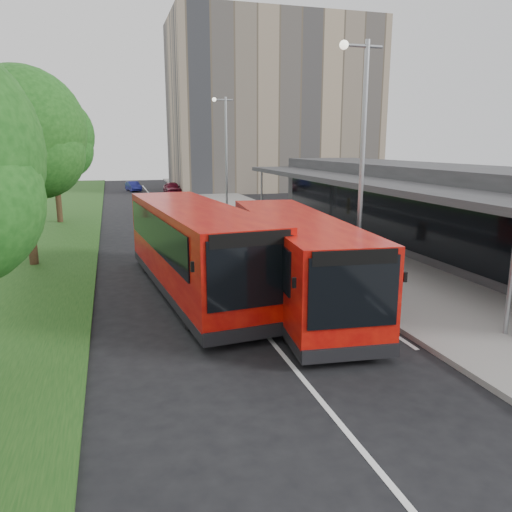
{
  "coord_description": "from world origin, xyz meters",
  "views": [
    {
      "loc": [
        -3.74,
        -12.95,
        4.97
      ],
      "look_at": [
        0.56,
        1.9,
        1.5
      ],
      "focal_mm": 35.0,
      "sensor_mm": 36.0,
      "label": 1
    }
  ],
  "objects_px": {
    "lamp_post_near": "(360,152)",
    "bus_main": "(295,260)",
    "lamp_post_far": "(225,148)",
    "car_far": "(133,186)",
    "tree_far": "(53,141)",
    "litter_bin": "(307,237)",
    "car_near": "(172,188)",
    "bollard": "(241,210)",
    "bus_second": "(194,249)",
    "tree_mid": "(22,139)"
  },
  "relations": [
    {
      "from": "lamp_post_near",
      "to": "bus_main",
      "type": "bearing_deg",
      "value": -165.14
    },
    {
      "from": "lamp_post_far",
      "to": "car_far",
      "type": "xyz_separation_m",
      "value": [
        -5.52,
        20.98,
        -4.2
      ]
    },
    {
      "from": "tree_far",
      "to": "bus_main",
      "type": "bearing_deg",
      "value": -66.21
    },
    {
      "from": "litter_bin",
      "to": "car_near",
      "type": "bearing_deg",
      "value": 95.86
    },
    {
      "from": "bus_main",
      "to": "car_near",
      "type": "relative_size",
      "value": 2.73
    },
    {
      "from": "car_far",
      "to": "lamp_post_near",
      "type": "bearing_deg",
      "value": -93.94
    },
    {
      "from": "car_near",
      "to": "bollard",
      "type": "bearing_deg",
      "value": -86.03
    },
    {
      "from": "bus_second",
      "to": "litter_bin",
      "type": "height_order",
      "value": "bus_second"
    },
    {
      "from": "tree_mid",
      "to": "litter_bin",
      "type": "relative_size",
      "value": 9.33
    },
    {
      "from": "bus_main",
      "to": "litter_bin",
      "type": "distance_m",
      "value": 8.64
    },
    {
      "from": "tree_mid",
      "to": "tree_far",
      "type": "height_order",
      "value": "tree_mid"
    },
    {
      "from": "tree_far",
      "to": "litter_bin",
      "type": "xyz_separation_m",
      "value": [
        12.27,
        -11.88,
        -4.58
      ]
    },
    {
      "from": "bus_second",
      "to": "tree_far",
      "type": "bearing_deg",
      "value": 102.48
    },
    {
      "from": "bus_main",
      "to": "bollard",
      "type": "height_order",
      "value": "bus_main"
    },
    {
      "from": "tree_mid",
      "to": "car_near",
      "type": "xyz_separation_m",
      "value": [
        9.26,
        29.41,
        -4.54
      ]
    },
    {
      "from": "lamp_post_near",
      "to": "car_near",
      "type": "xyz_separation_m",
      "value": [
        -1.87,
        36.47,
        -4.09
      ]
    },
    {
      "from": "bollard",
      "to": "car_far",
      "type": "bearing_deg",
      "value": 103.92
    },
    {
      "from": "lamp_post_far",
      "to": "bus_second",
      "type": "height_order",
      "value": "lamp_post_far"
    },
    {
      "from": "lamp_post_far",
      "to": "litter_bin",
      "type": "xyz_separation_m",
      "value": [
        1.14,
        -12.83,
        -4.14
      ]
    },
    {
      "from": "lamp_post_far",
      "to": "litter_bin",
      "type": "relative_size",
      "value": 9.32
    },
    {
      "from": "tree_mid",
      "to": "car_far",
      "type": "bearing_deg",
      "value": 80.61
    },
    {
      "from": "tree_mid",
      "to": "lamp_post_far",
      "type": "xyz_separation_m",
      "value": [
        11.13,
        12.95,
        -0.45
      ]
    },
    {
      "from": "tree_far",
      "to": "bus_second",
      "type": "distance_m",
      "value": 18.93
    },
    {
      "from": "tree_far",
      "to": "car_far",
      "type": "xyz_separation_m",
      "value": [
        5.61,
        21.93,
        -4.63
      ]
    },
    {
      "from": "lamp_post_far",
      "to": "bollard",
      "type": "xyz_separation_m",
      "value": [
        0.38,
        -2.81,
        -4.02
      ]
    },
    {
      "from": "bus_second",
      "to": "car_near",
      "type": "relative_size",
      "value": 2.92
    },
    {
      "from": "tree_mid",
      "to": "bollard",
      "type": "relative_size",
      "value": 7.36
    },
    {
      "from": "tree_mid",
      "to": "bollard",
      "type": "distance_m",
      "value": 15.98
    },
    {
      "from": "lamp_post_far",
      "to": "car_near",
      "type": "xyz_separation_m",
      "value": [
        -1.87,
        16.47,
        -4.09
      ]
    },
    {
      "from": "lamp_post_far",
      "to": "bollard",
      "type": "height_order",
      "value": "lamp_post_far"
    },
    {
      "from": "tree_far",
      "to": "lamp_post_near",
      "type": "height_order",
      "value": "lamp_post_near"
    },
    {
      "from": "bus_second",
      "to": "bollard",
      "type": "bearing_deg",
      "value": 64.39
    },
    {
      "from": "tree_mid",
      "to": "lamp_post_far",
      "type": "relative_size",
      "value": 1.0
    },
    {
      "from": "lamp_post_far",
      "to": "car_far",
      "type": "distance_m",
      "value": 22.09
    },
    {
      "from": "lamp_post_near",
      "to": "bus_second",
      "type": "distance_m",
      "value": 6.33
    },
    {
      "from": "bus_second",
      "to": "car_far",
      "type": "distance_m",
      "value": 39.57
    },
    {
      "from": "bus_second",
      "to": "car_far",
      "type": "xyz_separation_m",
      "value": [
        -0.24,
        39.56,
        -1.0
      ]
    },
    {
      "from": "tree_mid",
      "to": "bus_main",
      "type": "distance_m",
      "value": 12.2
    },
    {
      "from": "car_near",
      "to": "lamp_post_far",
      "type": "bearing_deg",
      "value": -86.21
    },
    {
      "from": "tree_far",
      "to": "lamp_post_far",
      "type": "xyz_separation_m",
      "value": [
        11.13,
        0.95,
        -0.44
      ]
    },
    {
      "from": "litter_bin",
      "to": "car_far",
      "type": "distance_m",
      "value": 34.46
    },
    {
      "from": "lamp_post_far",
      "to": "bollard",
      "type": "relative_size",
      "value": 7.36
    },
    {
      "from": "litter_bin",
      "to": "car_near",
      "type": "relative_size",
      "value": 0.23
    },
    {
      "from": "tree_far",
      "to": "lamp_post_far",
      "type": "height_order",
      "value": "lamp_post_far"
    },
    {
      "from": "car_near",
      "to": "car_far",
      "type": "distance_m",
      "value": 5.81
    },
    {
      "from": "lamp_post_near",
      "to": "car_near",
      "type": "relative_size",
      "value": 2.19
    },
    {
      "from": "tree_mid",
      "to": "car_near",
      "type": "distance_m",
      "value": 31.17
    },
    {
      "from": "lamp_post_near",
      "to": "car_far",
      "type": "distance_m",
      "value": 41.56
    },
    {
      "from": "bus_main",
      "to": "bus_second",
      "type": "distance_m",
      "value": 3.51
    },
    {
      "from": "litter_bin",
      "to": "car_far",
      "type": "xyz_separation_m",
      "value": [
        -6.66,
        33.81,
        -0.06
      ]
    }
  ]
}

